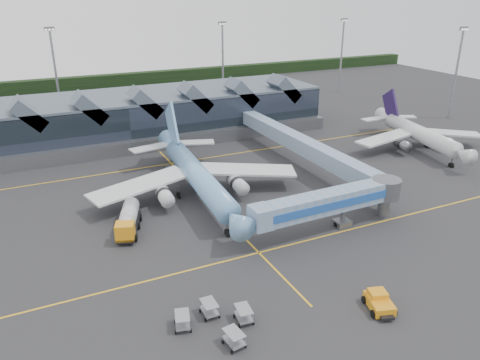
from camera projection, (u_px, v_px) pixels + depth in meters
name	position (u px, v px, depth m)	size (l,w,h in m)	color
ground	(232.00, 226.00, 65.54)	(260.00, 260.00, 0.00)	#272629
taxi_stripes	(206.00, 199.00, 73.90)	(120.00, 60.00, 0.01)	yellow
tree_line_far	(96.00, 82.00, 156.70)	(260.00, 4.00, 4.00)	black
terminal	(120.00, 118.00, 101.25)	(90.00, 22.25, 12.52)	black
light_masts	(205.00, 65.00, 121.64)	(132.40, 42.56, 22.45)	gray
main_airliner	(196.00, 173.00, 74.03)	(34.16, 39.36, 12.64)	#76AAEF
regional_jet	(418.00, 133.00, 96.09)	(27.85, 30.82, 10.62)	silver
jet_bridge	(338.00, 201.00, 63.68)	(23.94, 4.13, 5.76)	#6F92B9
fuel_truck	(129.00, 218.00, 63.76)	(5.24, 9.44, 3.20)	black
pushback_tug	(379.00, 302.00, 48.28)	(3.37, 4.38, 1.77)	orange
baggage_carts	(217.00, 320.00, 45.64)	(7.69, 7.34, 1.53)	#999BA1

